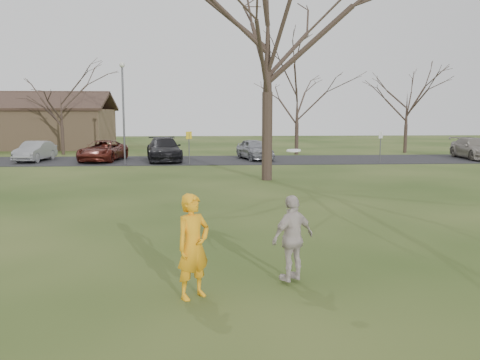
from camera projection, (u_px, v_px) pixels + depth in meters
name	position (u px, v px, depth m)	size (l,w,h in m)	color
ground	(253.00, 288.00, 9.43)	(120.00, 120.00, 0.00)	#1E380F
parking_strip	(220.00, 160.00, 34.15)	(62.00, 6.50, 0.04)	black
player_defender	(193.00, 246.00, 8.83)	(0.68, 0.45, 1.86)	orange
car_1	(35.00, 151.00, 33.21)	(1.39, 3.98, 1.31)	gray
car_2	(103.00, 151.00, 33.29)	(2.24, 4.85, 1.35)	#501A12
car_3	(164.00, 149.00, 33.43)	(2.16, 5.30, 1.54)	black
car_4	(255.00, 149.00, 34.38)	(1.65, 4.11, 1.40)	gray
car_7	(475.00, 148.00, 34.87)	(2.01, 4.95, 1.44)	gray
catching_play	(293.00, 238.00, 9.59)	(1.04, 0.86, 2.52)	#BEB0AB
lamp_post	(123.00, 100.00, 30.77)	(0.34, 0.34, 6.27)	#47474C
sign_yellow	(189.00, 142.00, 30.87)	(0.35, 0.35, 2.08)	#47474C
sign_white	(380.00, 141.00, 31.62)	(0.35, 0.35, 2.08)	#47474C
big_tree	(268.00, 31.00, 23.45)	(9.00, 9.00, 14.00)	#352821
small_tree_row	(275.00, 104.00, 38.91)	(55.00, 5.90, 8.50)	#352821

